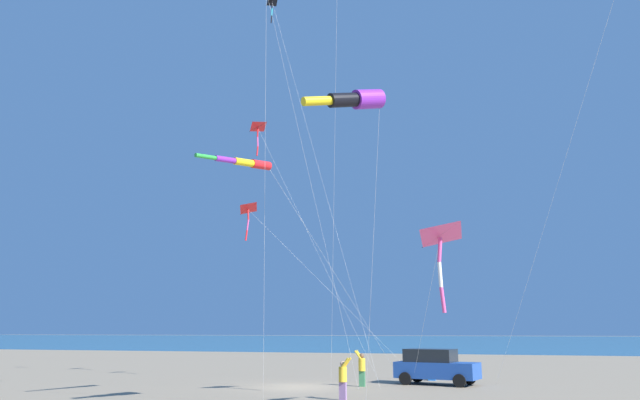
# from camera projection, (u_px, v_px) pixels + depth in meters

# --- Properties ---
(ground_plane) EXTENTS (600.00, 600.00, 0.00)m
(ground_plane) POSITION_uv_depth(u_px,v_px,m) (298.00, 387.00, 30.16)
(ground_plane) COLOR gray
(ocean_water_strip) EXTENTS (240.00, 600.00, 0.01)m
(ocean_water_strip) POSITION_uv_depth(u_px,v_px,m) (460.00, 339.00, 185.04)
(ocean_water_strip) COLOR #285B7A
(ocean_water_strip) RESTS_ON ground_plane
(parked_car) EXTENTS (2.83, 4.61, 1.85)m
(parked_car) POSITION_uv_depth(u_px,v_px,m) (435.00, 366.00, 31.54)
(parked_car) COLOR #1E479E
(parked_car) RESTS_ON ground_plane
(cooler_box) EXTENTS (0.62, 0.42, 0.42)m
(cooler_box) POSITION_uv_depth(u_px,v_px,m) (432.00, 376.00, 34.13)
(cooler_box) COLOR blue
(cooler_box) RESTS_ON ground_plane
(person_adult_flyer) EXTENTS (0.43, 0.54, 1.82)m
(person_adult_flyer) POSITION_uv_depth(u_px,v_px,m) (362.00, 367.00, 30.48)
(person_adult_flyer) COLOR #3D7F51
(person_adult_flyer) RESTS_ON ground_plane
(person_child_green_jacket) EXTENTS (0.43, 0.54, 1.73)m
(person_child_green_jacket) POSITION_uv_depth(u_px,v_px,m) (343.00, 377.00, 24.51)
(person_child_green_jacket) COLOR #8E6B9E
(person_child_green_jacket) RESTS_ON ground_plane
(kite_delta_orange_high_right) EXTENTS (3.60, 7.15, 15.25)m
(kite_delta_orange_high_right) POSITION_uv_depth(u_px,v_px,m) (258.00, 128.00, 35.76)
(kite_delta_orange_high_right) COLOR red
(kite_delta_orange_high_right) RESTS_ON ground_plane
(kite_delta_red_high_left) EXTENTS (2.08, 5.89, 21.63)m
(kite_delta_red_high_left) POSITION_uv_depth(u_px,v_px,m) (272.00, 4.00, 33.73)
(kite_delta_red_high_left) COLOR black
(kite_delta_red_high_left) RESTS_ON ground_plane
(kite_windsock_white_trailing) EXTENTS (15.85, 5.38, 9.92)m
(kite_windsock_white_trailing) POSITION_uv_depth(u_px,v_px,m) (245.00, 163.00, 24.25)
(kite_windsock_white_trailing) COLOR red
(kite_windsock_white_trailing) RESTS_ON ground_plane
(kite_delta_long_streamer_left) EXTENTS (13.81, 3.77, 6.66)m
(kite_delta_long_streamer_left) POSITION_uv_depth(u_px,v_px,m) (439.00, 236.00, 21.02)
(kite_delta_long_streamer_left) COLOR #EF4C93
(kite_delta_long_streamer_left) RESTS_ON ground_plane
(kite_windsock_purple_drifting) EXTENTS (7.40, 2.55, 11.21)m
(kite_windsock_purple_drifting) POSITION_uv_depth(u_px,v_px,m) (355.00, 100.00, 20.27)
(kite_windsock_purple_drifting) COLOR purple
(kite_windsock_purple_drifting) RESTS_ON ground_plane
(kite_delta_yellow_midlevel) EXTENTS (5.46, 9.73, 10.28)m
(kite_delta_yellow_midlevel) POSITION_uv_depth(u_px,v_px,m) (248.00, 209.00, 34.89)
(kite_delta_yellow_midlevel) COLOR red
(kite_delta_yellow_midlevel) RESTS_ON ground_plane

